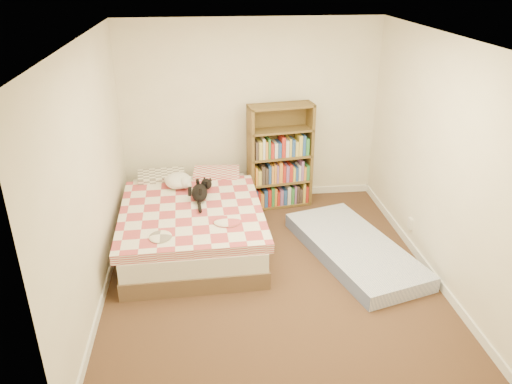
{
  "coord_description": "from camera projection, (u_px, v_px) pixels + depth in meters",
  "views": [
    {
      "loc": [
        -0.66,
        -4.57,
        3.13
      ],
      "look_at": [
        -0.12,
        0.3,
        0.85
      ],
      "focal_mm": 35.0,
      "sensor_mm": 36.0,
      "label": 1
    }
  ],
  "objects": [
    {
      "name": "room",
      "position": [
        271.0,
        173.0,
        5.0
      ],
      "size": [
        3.51,
        4.01,
        2.51
      ],
      "color": "#402B1B",
      "rests_on": "ground"
    },
    {
      "name": "bed",
      "position": [
        192.0,
        221.0,
        6.03
      ],
      "size": [
        1.68,
        2.26,
        0.59
      ],
      "rotation": [
        0.0,
        0.0,
        0.03
      ],
      "color": "brown",
      "rests_on": "room"
    },
    {
      "name": "bookshelf",
      "position": [
        280.0,
        169.0,
        6.86
      ],
      "size": [
        0.91,
        0.41,
        1.44
      ],
      "rotation": [
        0.0,
        0.0,
        0.14
      ],
      "color": "brown",
      "rests_on": "room"
    },
    {
      "name": "floor_mattress",
      "position": [
        354.0,
        249.0,
        5.8
      ],
      "size": [
        1.35,
        2.07,
        0.17
      ],
      "primitive_type": "cube",
      "rotation": [
        0.0,
        0.0,
        0.28
      ],
      "color": "#6878AE",
      "rests_on": "room"
    },
    {
      "name": "black_cat",
      "position": [
        200.0,
        191.0,
        6.02
      ],
      "size": [
        0.35,
        0.74,
        0.17
      ],
      "rotation": [
        0.0,
        0.0,
        -0.38
      ],
      "color": "black",
      "rests_on": "bed"
    },
    {
      "name": "white_dog",
      "position": [
        179.0,
        181.0,
        6.26
      ],
      "size": [
        0.38,
        0.39,
        0.18
      ],
      "rotation": [
        0.0,
        0.0,
        -0.08
      ],
      "color": "silver",
      "rests_on": "bed"
    }
  ]
}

